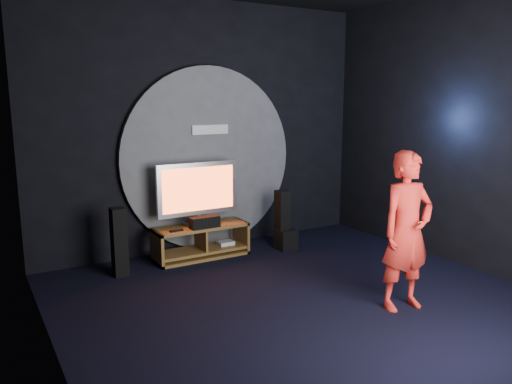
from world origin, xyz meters
TOP-DOWN VIEW (x-y plane):
  - floor at (0.00, 0.00)m, footprint 5.00×5.00m
  - back_wall at (0.00, 2.50)m, footprint 5.00×0.04m
  - left_wall at (-2.50, 0.00)m, footprint 0.04×5.00m
  - right_wall at (2.50, 0.00)m, footprint 0.04×5.00m
  - wall_disc_panel at (0.00, 2.44)m, footprint 2.60×0.11m
  - media_console at (-0.32, 2.05)m, footprint 1.30×0.45m
  - tv at (-0.33, 2.12)m, footprint 1.16×0.22m
  - center_speaker at (-0.33, 1.92)m, footprint 0.40×0.15m
  - remote at (-0.72, 1.93)m, footprint 0.18×0.05m
  - tower_speaker_left at (-1.48, 1.90)m, footprint 0.17×0.19m
  - tower_speaker_right at (0.87, 1.84)m, footprint 0.17×0.19m
  - subwoofer at (0.88, 1.77)m, footprint 0.26×0.26m
  - player at (0.80, -0.55)m, footprint 0.64×0.46m

SIDE VIEW (x-z plane):
  - floor at x=0.00m, z-range 0.00..0.00m
  - subwoofer at x=0.88m, z-range 0.00..0.29m
  - media_console at x=-0.32m, z-range -0.03..0.42m
  - tower_speaker_left at x=-1.48m, z-range 0.00..0.85m
  - tower_speaker_right at x=0.87m, z-range 0.00..0.85m
  - remote at x=-0.72m, z-range 0.45..0.47m
  - center_speaker at x=-0.33m, z-range 0.45..0.60m
  - player at x=0.80m, z-range 0.00..1.65m
  - tv at x=-0.33m, z-range 0.49..1.35m
  - wall_disc_panel at x=0.00m, z-range 0.00..2.60m
  - back_wall at x=0.00m, z-range 0.00..3.50m
  - left_wall at x=-2.50m, z-range 0.00..3.50m
  - right_wall at x=2.50m, z-range 0.00..3.50m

